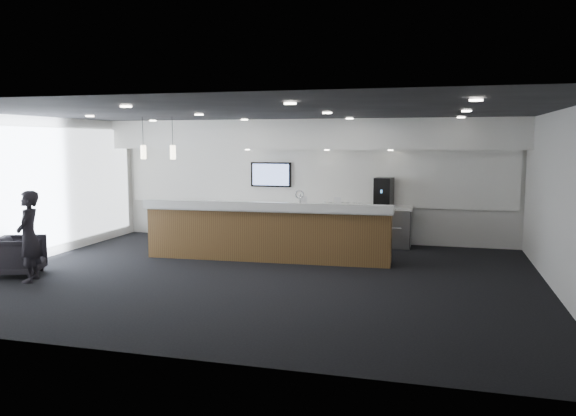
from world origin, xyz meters
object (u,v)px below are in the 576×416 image
(armchair, at_px, (19,256))
(lounge_guest, at_px, (29,236))
(service_counter, at_px, (268,232))
(coffee_machine, at_px, (384,192))

(armchair, distance_m, lounge_guest, 0.77)
(service_counter, height_order, coffee_machine, coffee_machine)
(service_counter, height_order, armchair, service_counter)
(coffee_machine, distance_m, lounge_guest, 7.67)
(armchair, bearing_deg, lounge_guest, -143.40)
(service_counter, relative_size, armchair, 6.51)
(coffee_machine, xyz_separation_m, lounge_guest, (-5.73, -5.07, -0.48))
(service_counter, relative_size, lounge_guest, 3.23)
(service_counter, distance_m, lounge_guest, 4.57)
(service_counter, xyz_separation_m, lounge_guest, (-3.53, -2.90, 0.24))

